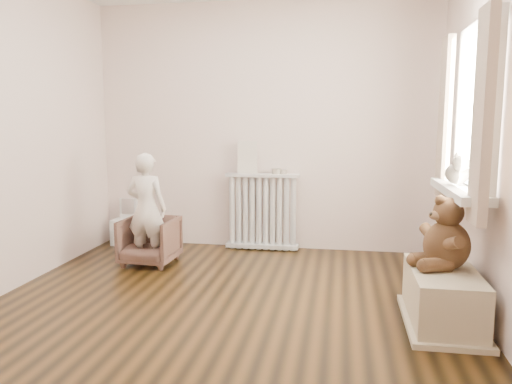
% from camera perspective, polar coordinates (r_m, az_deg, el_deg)
% --- Properties ---
extents(floor, '(3.60, 3.60, 0.01)m').
position_cam_1_polar(floor, '(3.82, -3.46, -12.88)').
color(floor, black).
rests_on(floor, ground).
extents(back_wall, '(3.60, 0.02, 2.60)m').
position_cam_1_polar(back_wall, '(5.33, 0.89, 7.42)').
color(back_wall, white).
rests_on(back_wall, ground).
extents(front_wall, '(3.60, 0.02, 2.60)m').
position_cam_1_polar(front_wall, '(1.86, -16.65, 5.60)').
color(front_wall, white).
rests_on(front_wall, ground).
extents(right_wall, '(0.02, 3.60, 2.60)m').
position_cam_1_polar(right_wall, '(3.60, 25.65, 6.24)').
color(right_wall, white).
rests_on(right_wall, ground).
extents(window, '(0.03, 0.90, 1.10)m').
position_cam_1_polar(window, '(3.88, 24.01, 8.64)').
color(window, white).
rests_on(window, right_wall).
extents(window_sill, '(0.22, 1.10, 0.06)m').
position_cam_1_polar(window_sill, '(3.89, 22.23, 0.16)').
color(window_sill, silver).
rests_on(window_sill, right_wall).
extents(curtain_left, '(0.06, 0.26, 1.30)m').
position_cam_1_polar(curtain_left, '(3.30, 24.49, 7.77)').
color(curtain_left, '#C8B196').
rests_on(curtain_left, right_wall).
extents(curtain_right, '(0.06, 0.26, 1.30)m').
position_cam_1_polar(curtain_right, '(4.41, 20.76, 7.90)').
color(curtain_right, '#C8B196').
rests_on(curtain_right, right_wall).
extents(radiator, '(0.77, 0.15, 0.82)m').
position_cam_1_polar(radiator, '(5.30, 0.73, -2.47)').
color(radiator, silver).
rests_on(radiator, floor).
extents(paper_doll, '(0.21, 0.02, 0.34)m').
position_cam_1_polar(paper_doll, '(5.25, -0.99, 3.99)').
color(paper_doll, beige).
rests_on(paper_doll, radiator).
extents(tin_a, '(0.10, 0.10, 0.06)m').
position_cam_1_polar(tin_a, '(5.22, 2.35, 2.38)').
color(tin_a, '#A59E8C').
rests_on(tin_a, radiator).
extents(tin_b, '(0.08, 0.08, 0.05)m').
position_cam_1_polar(tin_b, '(5.21, 3.09, 2.30)').
color(tin_b, '#A59E8C').
rests_on(tin_b, radiator).
extents(toy_vanity, '(0.33, 0.23, 0.51)m').
position_cam_1_polar(toy_vanity, '(5.73, -14.48, -3.10)').
color(toy_vanity, silver).
rests_on(toy_vanity, floor).
extents(armchair, '(0.51, 0.52, 0.46)m').
position_cam_1_polar(armchair, '(4.91, -12.06, -5.47)').
color(armchair, '#51362B').
rests_on(armchair, floor).
extents(child, '(0.40, 0.27, 1.06)m').
position_cam_1_polar(child, '(4.80, -12.40, -1.89)').
color(child, white).
rests_on(child, armchair).
extents(toy_bench, '(0.43, 0.81, 0.38)m').
position_cam_1_polar(toy_bench, '(3.66, 20.57, -11.05)').
color(toy_bench, beige).
rests_on(toy_bench, floor).
extents(teddy_bear, '(0.48, 0.43, 0.49)m').
position_cam_1_polar(teddy_bear, '(3.59, 21.06, -3.64)').
color(teddy_bear, '#3D2615').
rests_on(teddy_bear, toy_bench).
extents(plush_cat, '(0.24, 0.31, 0.23)m').
position_cam_1_polar(plush_cat, '(3.93, 22.02, 2.15)').
color(plush_cat, slate).
rests_on(plush_cat, window_sill).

